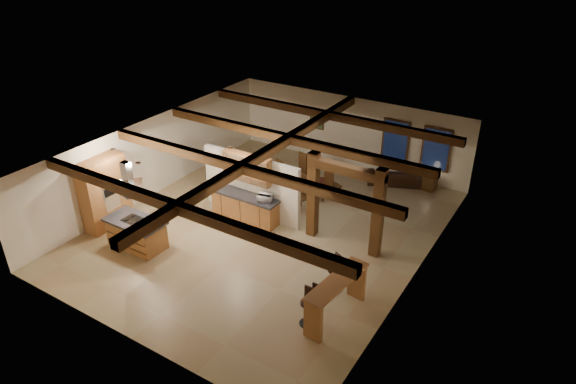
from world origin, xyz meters
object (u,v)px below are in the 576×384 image
Objects in this scene: dining_table at (304,189)px; bar_counter at (337,292)px; sofa at (395,176)px; kitchen_island at (137,233)px.

bar_counter is at bearing -74.69° from dining_table.
dining_table is 0.81× the size of sofa.
bar_counter is (6.77, 0.38, 0.31)m from kitchen_island.
kitchen_island is 0.84× the size of bar_counter.
bar_counter reaches higher than dining_table.
bar_counter is (1.53, -7.93, 0.49)m from sofa.
sofa is (2.48, 2.71, 0.01)m from dining_table.
sofa is 8.09m from bar_counter.
kitchen_island is 6.79m from bar_counter.
dining_table is (2.76, 5.60, -0.19)m from kitchen_island.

